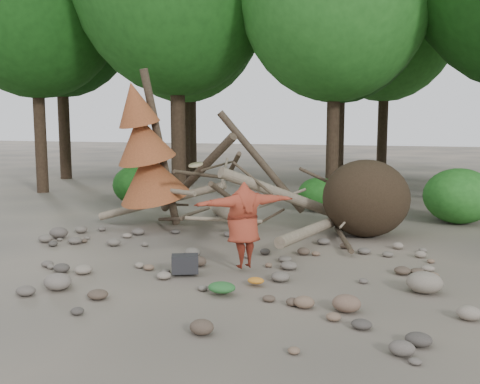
% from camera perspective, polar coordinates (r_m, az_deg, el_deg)
% --- Properties ---
extents(ground, '(120.00, 120.00, 0.00)m').
position_cam_1_polar(ground, '(10.59, -3.37, -8.50)').
color(ground, '#514C44').
rests_on(ground, ground).
extents(deadfall_pile, '(8.55, 5.24, 3.30)m').
position_cam_1_polar(deadfall_pile, '(13.95, 10.86, -0.75)').
color(deadfall_pile, '#332619').
rests_on(deadfall_pile, ground).
extents(dead_conifer, '(2.06, 2.16, 4.35)m').
position_cam_1_polar(dead_conifer, '(14.59, -9.98, 4.20)').
color(dead_conifer, '#4C3F30').
rests_on(dead_conifer, ground).
extents(bush_left, '(1.80, 1.80, 1.44)m').
position_cam_1_polar(bush_left, '(19.19, -10.77, 0.77)').
color(bush_left, '#195216').
rests_on(bush_left, ground).
extents(bush_mid, '(1.40, 1.40, 1.12)m').
position_cam_1_polar(bush_mid, '(17.68, 8.41, -0.27)').
color(bush_mid, '#22681E').
rests_on(bush_mid, ground).
extents(bush_right, '(2.00, 2.00, 1.60)m').
position_cam_1_polar(bush_right, '(16.65, 22.33, -0.39)').
color(bush_right, '#2C7C26').
rests_on(bush_right, ground).
extents(frisbee_thrower, '(2.18, 1.82, 2.05)m').
position_cam_1_polar(frisbee_thrower, '(10.43, 0.36, -3.51)').
color(frisbee_thrower, maroon).
rests_on(frisbee_thrower, ground).
extents(backpack, '(0.60, 0.51, 0.34)m').
position_cam_1_polar(backpack, '(10.36, -5.88, -7.94)').
color(backpack, black).
rests_on(backpack, ground).
extents(cloth_green, '(0.47, 0.40, 0.18)m').
position_cam_1_polar(cloth_green, '(9.19, -1.96, -10.44)').
color(cloth_green, '#27612B').
rests_on(cloth_green, ground).
extents(cloth_orange, '(0.30, 0.25, 0.11)m').
position_cam_1_polar(cloth_orange, '(9.68, 1.70, -9.71)').
color(cloth_orange, '#C27521').
rests_on(cloth_orange, ground).
extents(boulder_front_left, '(0.49, 0.44, 0.29)m').
position_cam_1_polar(boulder_front_left, '(9.97, -18.87, -9.04)').
color(boulder_front_left, slate).
rests_on(boulder_front_left, ground).
extents(boulder_front_right, '(0.45, 0.40, 0.27)m').
position_cam_1_polar(boulder_front_right, '(8.58, 11.30, -11.57)').
color(boulder_front_right, brown).
rests_on(boulder_front_right, ground).
extents(boulder_mid_right, '(0.61, 0.55, 0.37)m').
position_cam_1_polar(boulder_mid_right, '(9.81, 19.08, -9.10)').
color(boulder_mid_right, gray).
rests_on(boulder_mid_right, ground).
extents(boulder_mid_left, '(0.47, 0.42, 0.28)m').
position_cam_1_polar(boulder_mid_left, '(14.29, -18.79, -4.12)').
color(boulder_mid_left, '#5A534C').
rests_on(boulder_mid_left, ground).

